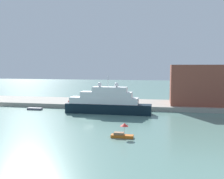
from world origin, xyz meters
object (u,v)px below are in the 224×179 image
Objects in this scene: small_motorboat at (122,133)px; harbor_building at (200,84)px; person_figure at (88,101)px; mooring_bollard at (107,104)px; work_barge at (35,109)px; parked_car at (74,101)px; large_yacht at (107,103)px.

harbor_building is at bearing 64.02° from small_motorboat.
person_figure reaches higher than mooring_bollard.
harbor_building is 39.85m from person_figure.
work_barge is at bearing 140.83° from small_motorboat.
small_motorboat is at bearing -39.17° from work_barge.
parked_car reaches higher than work_barge.
harbor_building is 31.13× the size of mooring_bollard.
person_figure is (-18.22, 37.08, 1.23)m from small_motorboat.
small_motorboat reaches higher than mooring_bollard.
small_motorboat is 43.91m from work_barge.
large_yacht is at bearing -49.76° from person_figure.
small_motorboat is 0.23× the size of harbor_building.
harbor_building is 33.08m from mooring_bollard.
harbor_building is at bearing 15.20° from work_barge.
large_yacht is at bearing -150.81° from harbor_building.
mooring_bollard is (23.59, 6.09, 1.45)m from work_barge.
large_yacht reaches higher than work_barge.
parked_car is 13.41m from mooring_bollard.
harbor_building reaches higher than mooring_bollard.
parked_car is (-23.48, 37.00, 1.04)m from small_motorboat.
mooring_bollard is at bearing 101.29° from large_yacht.
small_motorboat is 35.41m from mooring_bollard.
mooring_bollard is (-10.45, 33.83, 0.76)m from small_motorboat.
parked_car is (-14.58, 10.94, -1.25)m from large_yacht.
parked_car is at bearing -179.15° from person_figure.
work_barge is 2.92× the size of person_figure.
person_figure is at bearing -171.89° from harbor_building.
person_figure reaches higher than work_barge.
person_figure is (-9.32, 11.02, -1.06)m from large_yacht.
work_barge is 18.47m from person_figure.
person_figure reaches higher than parked_car.
small_motorboat is (8.90, -26.06, -2.29)m from large_yacht.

